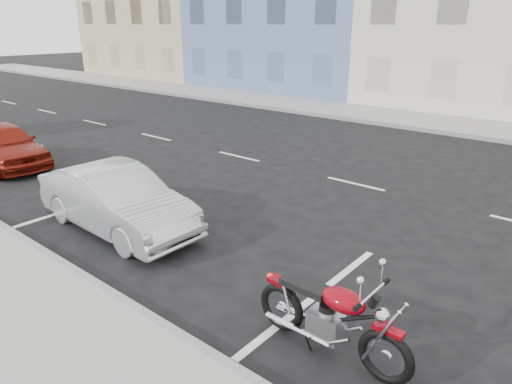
% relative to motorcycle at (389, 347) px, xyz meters
% --- Properties ---
extents(ground, '(120.00, 120.00, 0.00)m').
position_rel_motorcycle_xyz_m(ground, '(-1.56, 5.96, -0.49)').
color(ground, black).
rests_on(ground, ground).
extents(sidewalk_far, '(80.00, 3.40, 0.15)m').
position_rel_motorcycle_xyz_m(sidewalk_far, '(-6.56, 14.66, -0.42)').
color(sidewalk_far, gray).
rests_on(sidewalk_far, ground).
extents(curb_near, '(80.00, 0.12, 0.16)m').
position_rel_motorcycle_xyz_m(curb_near, '(-6.56, -1.04, -0.41)').
color(curb_near, gray).
rests_on(curb_near, ground).
extents(curb_far, '(80.00, 0.12, 0.16)m').
position_rel_motorcycle_xyz_m(curb_far, '(-6.56, 12.96, -0.41)').
color(curb_far, gray).
rests_on(curb_far, ground).
extents(motorcycle, '(2.15, 0.71, 1.08)m').
position_rel_motorcycle_xyz_m(motorcycle, '(0.00, 0.00, 0.00)').
color(motorcycle, black).
rests_on(motorcycle, ground).
extents(sedan_silver, '(3.81, 1.40, 1.25)m').
position_rel_motorcycle_xyz_m(sedan_silver, '(-5.87, 0.50, 0.13)').
color(sedan_silver, '#B1B6BA').
rests_on(sedan_silver, ground).
extents(car_row_a, '(3.73, 1.68, 1.24)m').
position_rel_motorcycle_xyz_m(car_row_a, '(-12.04, 0.98, 0.13)').
color(car_row_a, maroon).
rests_on(car_row_a, ground).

